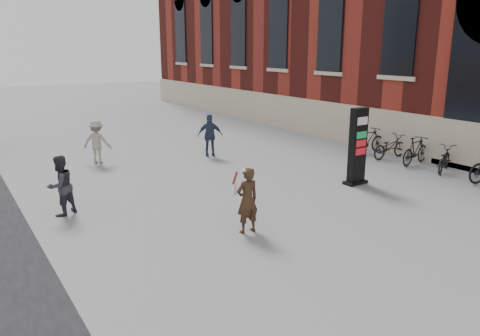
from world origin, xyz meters
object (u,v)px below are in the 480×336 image
info_pylon (358,147)px  bike_7 (368,140)px  bike_4 (444,159)px  bike_5 (415,151)px  pedestrian_c (210,136)px  bike_6 (390,147)px  pedestrian_a (60,186)px  pedestrian_b (97,142)px  woman (247,199)px

info_pylon → bike_7: 4.94m
bike_4 → bike_7: 3.59m
bike_5 → bike_7: bearing=-8.8°
info_pylon → bike_5: info_pylon is taller
pedestrian_c → bike_6: size_ratio=0.95×
pedestrian_a → pedestrian_b: 5.85m
info_pylon → bike_7: info_pylon is taller
bike_5 → bike_6: bike_5 is taller
bike_6 → info_pylon: bearing=114.9°
bike_4 → bike_6: bike_6 is taller
pedestrian_b → bike_5: (10.16, -6.84, -0.30)m
info_pylon → pedestrian_c: bearing=106.7°
bike_4 → bike_6: 2.46m
pedestrian_a → woman: bearing=103.9°
pedestrian_b → pedestrian_c: (4.24, -1.36, 0.02)m
pedestrian_a → bike_7: size_ratio=0.89×
woman → bike_4: 9.24m
info_pylon → bike_6: 4.36m
woman → bike_5: 9.44m
info_pylon → pedestrian_a: (-8.82, 2.19, -0.44)m
bike_4 → woman: bearing=71.6°
pedestrian_b → bike_4: pedestrian_b is taller
info_pylon → bike_7: size_ratio=1.38×
woman → pedestrian_c: pedestrian_c is taller
woman → pedestrian_c: size_ratio=0.94×
pedestrian_b → bike_7: bearing=-167.9°
pedestrian_b → bike_6: 11.62m
pedestrian_b → bike_7: 11.11m
pedestrian_c → bike_4: bearing=162.8°
bike_4 → bike_7: bike_7 is taller
pedestrian_a → bike_7: (12.68, 0.80, -0.27)m
pedestrian_c → bike_6: pedestrian_c is taller
pedestrian_c → bike_4: (5.92, -6.71, -0.41)m
info_pylon → woman: bearing=-165.9°
pedestrian_a → bike_6: bearing=149.1°
woman → pedestrian_b: 9.04m
pedestrian_a → pedestrian_b: pedestrian_b is taller
pedestrian_b → bike_6: size_ratio=0.92×
bike_5 → bike_4: bearing=171.2°
pedestrian_c → bike_7: size_ratio=0.95×
pedestrian_c → woman: bearing=98.2°
bike_5 → bike_7: size_ratio=0.99×
woman → bike_6: 9.80m
info_pylon → pedestrian_b: 9.78m
pedestrian_a → bike_4: size_ratio=0.93×
info_pylon → bike_4: info_pylon is taller
pedestrian_a → pedestrian_c: pedestrian_c is taller
bike_6 → bike_7: (0.00, 1.13, 0.07)m
bike_4 → bike_7: bearing=-24.2°
info_pylon → pedestrian_a: 9.10m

